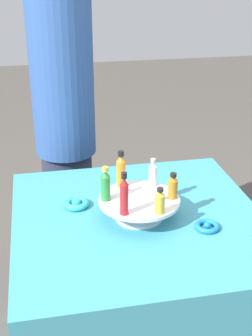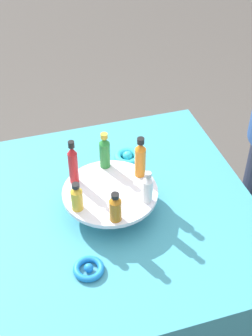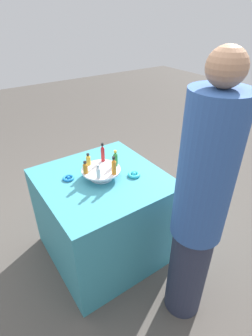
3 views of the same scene
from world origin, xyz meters
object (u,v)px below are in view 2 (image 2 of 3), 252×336
at_px(display_stand, 110,197).
at_px(bottle_gold, 77,197).
at_px(bottle_orange, 140,158).
at_px(bottle_amber, 115,208).
at_px(bottle_clear, 148,188).
at_px(bottle_red, 73,164).
at_px(bottle_green, 105,152).
at_px(ribbon_bow_blue, 89,269).
at_px(ribbon_bow_teal, 128,157).

xyz_separation_m(display_stand, bottle_gold, (-0.04, 0.11, 0.07)).
bearing_deg(bottle_orange, bottle_gold, 112.12).
relative_size(bottle_amber, bottle_orange, 0.68).
bearing_deg(bottle_clear, display_stand, 52.12).
relative_size(bottle_red, bottle_green, 1.21).
xyz_separation_m(bottle_clear, ribbon_bow_blue, (-0.14, 0.21, -0.11)).
xyz_separation_m(bottle_orange, ribbon_bow_blue, (-0.25, 0.23, -0.13)).
relative_size(bottle_red, bottle_clear, 1.43).
bearing_deg(ribbon_bow_teal, bottle_orange, 176.07).
bearing_deg(bottle_green, display_stand, 172.12).
height_order(bottle_gold, bottle_clear, bottle_clear).
relative_size(bottle_green, ribbon_bow_blue, 1.47).
xyz_separation_m(bottle_red, bottle_clear, (-0.14, -0.18, -0.02)).
height_order(bottle_red, bottle_orange, bottle_red).
relative_size(display_stand, bottle_clear, 2.71).
bearing_deg(bottle_clear, ribbon_bow_teal, -5.55).
distance_m(display_stand, bottle_clear, 0.14).
bearing_deg(bottle_red, ribbon_bow_blue, 174.45).
height_order(display_stand, bottle_amber, bottle_amber).
relative_size(bottle_clear, bottle_green, 0.85).
distance_m(bottle_amber, ribbon_bow_blue, 0.18).
bearing_deg(display_stand, bottle_orange, -67.88).
xyz_separation_m(bottle_gold, bottle_green, (0.16, -0.12, 0.01)).
distance_m(bottle_amber, ribbon_bow_teal, 0.37).
distance_m(bottle_amber, bottle_orange, 0.20).
height_order(bottle_green, ribbon_bow_blue, bottle_green).
distance_m(bottle_red, ribbon_bow_teal, 0.28).
xyz_separation_m(bottle_red, bottle_gold, (-0.11, 0.02, -0.03)).
distance_m(bottle_orange, bottle_green, 0.12).
xyz_separation_m(bottle_clear, ribbon_bow_teal, (0.28, -0.03, -0.11)).
relative_size(display_stand, ribbon_bow_teal, 3.04).
height_order(bottle_amber, bottle_orange, bottle_orange).
relative_size(bottle_clear, bottle_orange, 0.76).
bearing_deg(bottle_red, bottle_orange, -97.88).
bearing_deg(bottle_clear, bottle_gold, 82.12).
xyz_separation_m(display_stand, ribbon_bow_blue, (-0.21, 0.12, -0.04)).
bearing_deg(bottle_gold, ribbon_bow_teal, -41.73).
height_order(bottle_red, bottle_amber, bottle_red).
xyz_separation_m(display_stand, bottle_amber, (-0.11, 0.02, 0.07)).
xyz_separation_m(bottle_amber, bottle_orange, (0.16, -0.12, 0.02)).
height_order(bottle_clear, ribbon_bow_blue, bottle_clear).
bearing_deg(bottle_gold, display_stand, -67.88).
distance_m(bottle_gold, ribbon_bow_teal, 0.35).
height_order(bottle_red, bottle_clear, bottle_red).
distance_m(bottle_clear, ribbon_bow_blue, 0.28).
bearing_deg(ribbon_bow_teal, display_stand, 150.49).
bearing_deg(bottle_amber, ribbon_bow_teal, -22.53).
distance_m(bottle_green, ribbon_bow_teal, 0.18).
relative_size(bottle_red, ribbon_bow_teal, 1.60).
height_order(display_stand, ribbon_bow_teal, display_stand).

